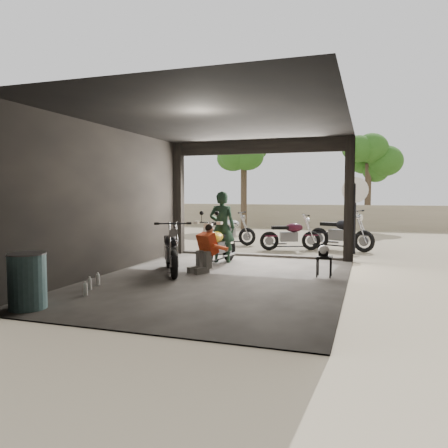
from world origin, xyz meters
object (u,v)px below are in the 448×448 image
Objects in this scene: sign_post at (355,203)px; main_bike at (218,242)px; mechanic at (204,250)px; outside_bike_b at (290,232)px; left_bike at (171,247)px; outside_bike_a at (228,228)px; outside_bike_c at (341,230)px; stool at (324,260)px; helmet at (324,250)px; oil_drum at (27,282)px; rider at (222,227)px.

main_bike is at bearing -131.34° from sign_post.
outside_bike_b is at bearing 101.52° from mechanic.
left_bike is 1.66× the size of mechanic.
outside_bike_c reaches higher than outside_bike_a.
helmet is (-0.02, 0.05, 0.19)m from stool.
left_bike is 3.28m from helmet.
stool is at bearing 176.46° from outside_bike_b.
main_bike is 4.48m from sign_post.
outside_bike_c is at bearing 62.58° from main_bike.
outside_bike_b is at bearing 177.30° from sign_post.
left_bike is 3.82× the size of stool.
mechanic reaches higher than helmet.
oil_drum is at bearing -84.83° from mechanic.
outside_bike_c is at bearing 89.31° from stool.
outside_bike_a is at bearing 88.02° from oil_drum.
sign_post is at bearing -141.66° from rider.
outside_bike_a is (-0.46, 5.52, -0.01)m from left_bike.
oil_drum is at bearing -126.54° from helmet.
outside_bike_b is at bearing 72.47° from oil_drum.
rider reaches higher than stool.
oil_drum is (-0.31, -8.94, -0.14)m from outside_bike_a.
main_bike is 0.89× the size of outside_bike_c.
outside_bike_a is at bearing 128.10° from mechanic.
outside_bike_a is at bearing 134.88° from helmet.
main_bike is 0.97× the size of left_bike.
oil_drum is at bearing 139.99° from outside_bike_b.
main_bike is at bearing 74.38° from oil_drum.
sign_post is (3.71, 4.51, 0.91)m from left_bike.
rider is (-2.71, -3.45, 0.28)m from outside_bike_c.
helmet is (2.63, -1.13, -0.34)m from rider.
outside_bike_a is at bearing -77.46° from rider.
outside_bike_a is at bearing 107.14° from outside_bike_c.
oil_drum is at bearing 72.50° from rider.
rider is 2.89m from helmet.
outside_bike_b reaches higher than main_bike.
outside_bike_c is at bearing 27.71° from left_bike.
main_bike is at bearing -163.47° from outside_bike_a.
stool is 0.53× the size of oil_drum.
sign_post reaches higher than helmet.
outside_bike_a is 3.91m from rider.
rider is 2.95m from stool.
outside_bike_c is (1.48, 0.48, 0.07)m from outside_bike_b.
oil_drum is (-1.36, -4.85, -0.13)m from main_bike.
rider is 7.15× the size of helmet.
left_bike is 0.95× the size of rider.
left_bike is 0.92× the size of outside_bike_c.
helmet is at bearing -93.20° from sign_post.
main_bike is 1.01× the size of outside_bike_b.
mechanic is (0.07, -1.47, -0.39)m from rider.
sign_post is (3.06, 4.22, 0.97)m from mechanic.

